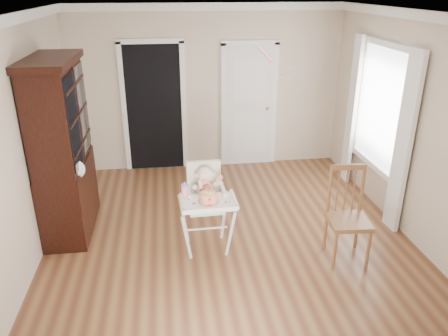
{
  "coord_description": "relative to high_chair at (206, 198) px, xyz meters",
  "views": [
    {
      "loc": [
        -0.71,
        -4.66,
        2.97
      ],
      "look_at": [
        -0.1,
        -0.25,
        1.08
      ],
      "focal_mm": 35.0,
      "sensor_mm": 36.0,
      "label": 1
    }
  ],
  "objects": [
    {
      "name": "floor",
      "position": [
        0.3,
        0.15,
        -0.67
      ],
      "size": [
        5.0,
        5.0,
        0.0
      ],
      "primitive_type": "plane",
      "color": "#57311E",
      "rests_on": "ground"
    },
    {
      "name": "ceiling",
      "position": [
        0.3,
        0.15,
        2.03
      ],
      "size": [
        5.0,
        5.0,
        0.0
      ],
      "primitive_type": "plane",
      "rotation": [
        3.14,
        0.0,
        0.0
      ],
      "color": "white",
      "rests_on": "wall_back"
    },
    {
      "name": "wall_back",
      "position": [
        0.3,
        2.65,
        0.68
      ],
      "size": [
        4.5,
        0.0,
        4.5
      ],
      "primitive_type": "plane",
      "rotation": [
        1.57,
        0.0,
        0.0
      ],
      "color": "beige",
      "rests_on": "floor"
    },
    {
      "name": "wall_left",
      "position": [
        -1.95,
        0.15,
        0.68
      ],
      "size": [
        0.0,
        5.0,
        5.0
      ],
      "primitive_type": "plane",
      "rotation": [
        1.57,
        0.0,
        1.57
      ],
      "color": "beige",
      "rests_on": "floor"
    },
    {
      "name": "wall_right",
      "position": [
        2.55,
        0.15,
        0.68
      ],
      "size": [
        0.0,
        5.0,
        5.0
      ],
      "primitive_type": "plane",
      "rotation": [
        1.57,
        0.0,
        -1.57
      ],
      "color": "beige",
      "rests_on": "floor"
    },
    {
      "name": "crown_molding",
      "position": [
        0.3,
        0.15,
        1.97
      ],
      "size": [
        4.5,
        5.0,
        0.12
      ],
      "primitive_type": null,
      "color": "white",
      "rests_on": "ceiling"
    },
    {
      "name": "doorway",
      "position": [
        -0.6,
        2.64,
        0.44
      ],
      "size": [
        1.06,
        0.05,
        2.22
      ],
      "color": "black",
      "rests_on": "wall_back"
    },
    {
      "name": "closet_door",
      "position": [
        1.0,
        2.63,
        0.35
      ],
      "size": [
        0.96,
        0.09,
        2.13
      ],
      "color": "white",
      "rests_on": "wall_back"
    },
    {
      "name": "window_right",
      "position": [
        2.48,
        0.95,
        0.61
      ],
      "size": [
        0.13,
        1.84,
        2.3
      ],
      "color": "white",
      "rests_on": "wall_right"
    },
    {
      "name": "high_chair",
      "position": [
        0.0,
        0.0,
        0.0
      ],
      "size": [
        0.64,
        0.78,
        1.09
      ],
      "rotation": [
        0.0,
        0.0,
        0.02
      ],
      "color": "white",
      "rests_on": "floor"
    },
    {
      "name": "baby",
      "position": [
        0.0,
        0.03,
        0.14
      ],
      "size": [
        0.31,
        0.23,
        0.45
      ],
      "rotation": [
        0.0,
        0.0,
        0.02
      ],
      "color": "beige",
      "rests_on": "high_chair"
    },
    {
      "name": "cake",
      "position": [
        0.01,
        -0.26,
        0.14
      ],
      "size": [
        0.24,
        0.24,
        0.11
      ],
      "color": "silver",
      "rests_on": "high_chair"
    },
    {
      "name": "sippy_cup",
      "position": [
        -0.24,
        -0.09,
        0.16
      ],
      "size": [
        0.08,
        0.08,
        0.19
      ],
      "rotation": [
        0.0,
        0.0,
        0.02
      ],
      "color": "pink",
      "rests_on": "high_chair"
    },
    {
      "name": "china_cabinet",
      "position": [
        -1.68,
        0.71,
        0.43
      ],
      "size": [
        0.58,
        1.31,
        2.21
      ],
      "color": "black",
      "rests_on": "floor"
    },
    {
      "name": "dining_chair",
      "position": [
        1.59,
        -0.38,
        -0.16
      ],
      "size": [
        0.48,
        0.48,
        1.1
      ],
      "rotation": [
        0.0,
        0.0,
        -0.08
      ],
      "color": "brown",
      "rests_on": "floor"
    },
    {
      "name": "streamer",
      "position": [
        0.82,
        0.82,
        1.51
      ],
      "size": [
        0.11,
        0.49,
        0.15
      ],
      "primitive_type": null,
      "rotation": [
        0.26,
        0.0,
        0.17
      ],
      "color": "pink",
      "rests_on": "ceiling"
    }
  ]
}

